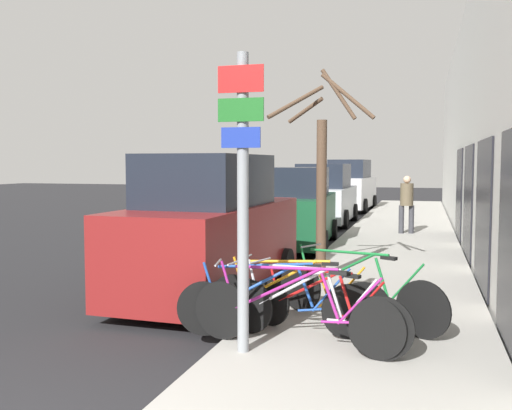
# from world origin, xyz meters

# --- Properties ---
(ground_plane) EXTENTS (80.00, 80.00, 0.00)m
(ground_plane) POSITION_xyz_m (0.00, 11.20, 0.00)
(ground_plane) COLOR black
(sidewalk_curb) EXTENTS (3.20, 32.00, 0.15)m
(sidewalk_curb) POSITION_xyz_m (2.60, 14.00, 0.07)
(sidewalk_curb) COLOR #9E9B93
(sidewalk_curb) RESTS_ON ground
(building_facade) EXTENTS (0.23, 32.00, 6.50)m
(building_facade) POSITION_xyz_m (4.35, 13.92, 3.22)
(building_facade) COLOR silver
(building_facade) RESTS_ON ground
(signpost) EXTENTS (0.52, 0.15, 3.30)m
(signpost) POSITION_xyz_m (1.37, 3.10, 1.93)
(signpost) COLOR gray
(signpost) RESTS_ON sidewalk_curb
(bicycle_0) EXTENTS (2.59, 0.48, 0.97)m
(bicycle_0) POSITION_xyz_m (1.93, 3.34, 0.56)
(bicycle_0) COLOR black
(bicycle_0) RESTS_ON sidewalk_curb
(bicycle_1) EXTENTS (2.25, 0.81, 0.94)m
(bicycle_1) POSITION_xyz_m (2.02, 3.52, 0.55)
(bicycle_1) COLOR black
(bicycle_1) RESTS_ON sidewalk_curb
(bicycle_2) EXTENTS (2.39, 0.62, 0.92)m
(bicycle_2) POSITION_xyz_m (1.59, 3.70, 0.55)
(bicycle_2) COLOR black
(bicycle_2) RESTS_ON sidewalk_curb
(bicycle_3) EXTENTS (2.06, 0.91, 0.85)m
(bicycle_3) POSITION_xyz_m (2.13, 3.86, 0.52)
(bicycle_3) COLOR black
(bicycle_3) RESTS_ON sidewalk_curb
(bicycle_4) EXTENTS (2.34, 0.44, 0.91)m
(bicycle_4) POSITION_xyz_m (1.76, 4.09, 0.54)
(bicycle_4) COLOR black
(bicycle_4) RESTS_ON sidewalk_curb
(bicycle_5) EXTENTS (2.33, 1.20, 0.98)m
(bicycle_5) POSITION_xyz_m (2.45, 4.57, 0.57)
(bicycle_5) COLOR black
(bicycle_5) RESTS_ON sidewalk_curb
(parked_car_0) EXTENTS (2.11, 4.79, 2.40)m
(parked_car_0) POSITION_xyz_m (-0.19, 6.17, 1.09)
(parked_car_0) COLOR maroon
(parked_car_0) RESTS_ON ground
(parked_car_1) EXTENTS (2.29, 4.61, 2.14)m
(parked_car_1) POSITION_xyz_m (-0.10, 12.23, 0.98)
(parked_car_1) COLOR #144728
(parked_car_1) RESTS_ON ground
(parked_car_2) EXTENTS (2.10, 4.63, 2.23)m
(parked_car_2) POSITION_xyz_m (-0.25, 18.03, 1.01)
(parked_car_2) COLOR #B2B7BC
(parked_car_2) RESTS_ON ground
(parked_car_3) EXTENTS (2.22, 4.84, 2.42)m
(parked_car_3) POSITION_xyz_m (-0.09, 24.31, 1.11)
(parked_car_3) COLOR silver
(parked_car_3) RESTS_ON ground
(pedestrian_near) EXTENTS (0.45, 0.38, 1.73)m
(pedestrian_near) POSITION_xyz_m (2.79, 14.75, 1.15)
(pedestrian_near) COLOR #333338
(pedestrian_near) RESTS_ON sidewalk_curb
(street_tree) EXTENTS (1.81, 1.22, 3.81)m
(street_tree) POSITION_xyz_m (1.47, 7.51, 1.95)
(street_tree) COLOR #4C3828
(street_tree) RESTS_ON sidewalk_curb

